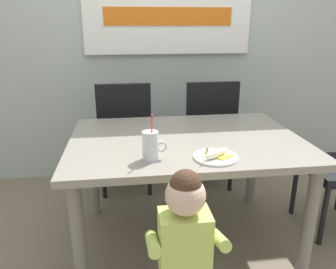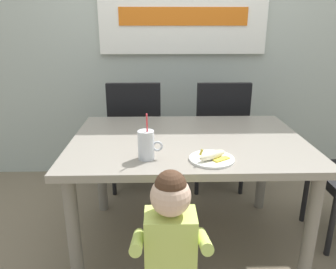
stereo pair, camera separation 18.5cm
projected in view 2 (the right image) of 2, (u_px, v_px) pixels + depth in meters
The scene contains 9 objects.
ground_plane at pixel (186, 240), 2.21m from camera, with size 24.00×24.00×0.00m, color #7A6B56.
back_wall at pixel (178, 17), 2.86m from camera, with size 6.40×0.17×2.90m.
dining_table at pixel (188, 153), 2.00m from camera, with size 1.40×0.99×0.73m.
dining_chair_left at pixel (136, 130), 2.74m from camera, with size 0.44×0.45×0.96m.
dining_chair_right at pixel (219, 130), 2.74m from camera, with size 0.44×0.44×0.96m.
toddler_standing at pixel (170, 237), 1.39m from camera, with size 0.33×0.24×0.84m.
milk_cup at pixel (146, 146), 1.66m from camera, with size 0.13×0.08×0.25m.
snack_plate at pixel (212, 159), 1.66m from camera, with size 0.23×0.23×0.01m, color white.
peeled_banana at pixel (213, 155), 1.64m from camera, with size 0.17×0.15×0.07m.
Camera 2 is at (-0.17, -1.86, 1.39)m, focal length 34.87 mm.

